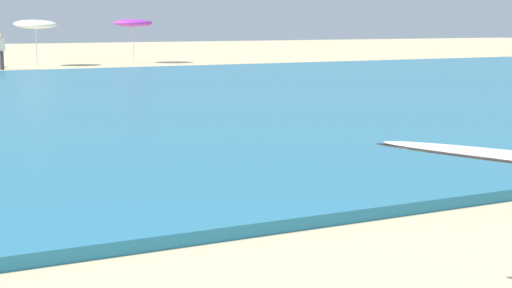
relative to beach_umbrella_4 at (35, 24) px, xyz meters
name	(u,v)px	position (x,y,z in m)	size (l,w,h in m)	color
beach_umbrella_4	(35,24)	(0.00, 0.00, 0.00)	(2.05, 2.07, 2.27)	beige
beach_umbrella_5	(133,23)	(5.09, 0.42, 0.05)	(2.00, 2.01, 2.25)	beige
beachgoer_near_row_right	(1,51)	(-2.23, -2.53, -1.14)	(0.32, 0.20, 1.58)	#383842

